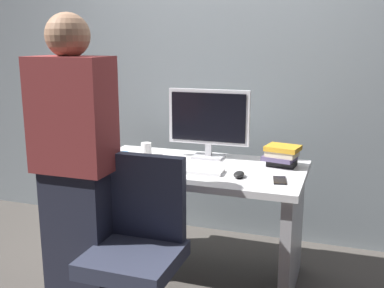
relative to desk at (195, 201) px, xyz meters
name	(u,v)px	position (x,y,z in m)	size (l,w,h in m)	color
ground_plane	(194,274)	(0.00, 0.00, -0.51)	(9.00, 9.00, 0.00)	#4C4742
wall_back	(229,41)	(0.00, 0.80, 0.99)	(6.40, 0.10, 3.00)	gray
desk	(195,201)	(0.00, 0.00, 0.00)	(1.36, 0.75, 0.74)	white
office_chair	(138,260)	(-0.06, -0.70, -0.08)	(0.52, 0.52, 0.94)	black
person_at_desk	(76,172)	(-0.43, -0.66, 0.33)	(0.40, 0.24, 1.64)	#262838
monitor	(209,120)	(0.02, 0.21, 0.49)	(0.54, 0.14, 0.46)	silver
keyboard	(188,170)	(0.00, -0.13, 0.25)	(0.43, 0.13, 0.02)	white
mouse	(239,175)	(0.32, -0.15, 0.25)	(0.06, 0.10, 0.03)	black
cup_near_keyboard	(123,159)	(-0.42, -0.15, 0.28)	(0.07, 0.07, 0.09)	#3372B2
cup_by_monitor	(146,149)	(-0.40, 0.15, 0.28)	(0.07, 0.07, 0.09)	white
book_stack	(282,155)	(0.51, 0.16, 0.31)	(0.24, 0.19, 0.13)	black
cell_phone	(280,180)	(0.55, -0.15, 0.24)	(0.07, 0.14, 0.01)	black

